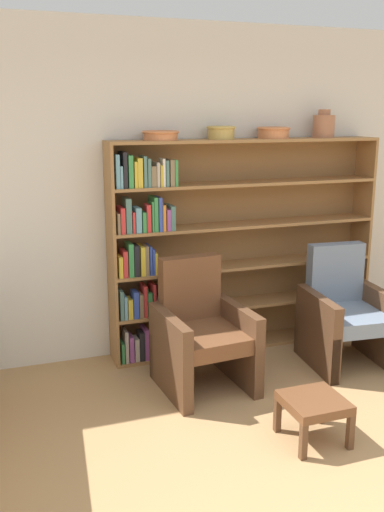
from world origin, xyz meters
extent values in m
cube|color=silver|center=(0.00, 2.74, 1.38)|extent=(12.00, 0.06, 2.75)
cube|color=olive|center=(-0.87, 2.55, 0.91)|extent=(0.02, 0.30, 1.82)
cube|color=olive|center=(1.48, 2.55, 0.91)|extent=(0.02, 0.30, 1.82)
cube|color=olive|center=(0.31, 2.55, 1.81)|extent=(2.33, 0.30, 0.02)
cube|color=olive|center=(0.31, 2.55, 0.01)|extent=(2.33, 0.30, 0.03)
cube|color=brown|center=(0.31, 2.69, 0.91)|extent=(2.33, 0.01, 1.82)
cube|color=#388C47|center=(-0.83, 2.50, 0.11)|extent=(0.02, 0.18, 0.17)
cube|color=#B2A899|center=(-0.79, 2.49, 0.16)|extent=(0.03, 0.14, 0.27)
cube|color=#994C99|center=(-0.75, 2.49, 0.13)|extent=(0.04, 0.15, 0.22)
cube|color=#B2A899|center=(-0.71, 2.48, 0.12)|extent=(0.04, 0.13, 0.20)
cube|color=black|center=(-0.66, 2.48, 0.15)|extent=(0.04, 0.12, 0.25)
cube|color=#994C99|center=(-0.62, 2.50, 0.16)|extent=(0.04, 0.17, 0.27)
cube|color=orange|center=(-0.59, 2.50, 0.12)|extent=(0.03, 0.17, 0.19)
cube|color=black|center=(-0.55, 2.49, 0.15)|extent=(0.03, 0.14, 0.26)
cube|color=white|center=(-0.51, 2.49, 0.14)|extent=(0.02, 0.15, 0.24)
cube|color=olive|center=(0.31, 2.55, 0.39)|extent=(2.33, 0.30, 0.03)
cube|color=#4C756B|center=(-0.82, 2.50, 0.53)|extent=(0.03, 0.18, 0.24)
cube|color=#669EB2|center=(-0.79, 2.48, 0.50)|extent=(0.03, 0.13, 0.19)
cube|color=gold|center=(-0.75, 2.48, 0.49)|extent=(0.04, 0.13, 0.17)
cube|color=#334CB2|center=(-0.71, 2.48, 0.52)|extent=(0.04, 0.12, 0.22)
cube|color=#7F6B4C|center=(-0.66, 2.48, 0.50)|extent=(0.03, 0.14, 0.20)
cube|color=red|center=(-0.63, 2.49, 0.54)|extent=(0.03, 0.15, 0.27)
cube|color=#388C47|center=(-0.59, 2.48, 0.51)|extent=(0.04, 0.14, 0.20)
cube|color=red|center=(-0.55, 2.50, 0.54)|extent=(0.02, 0.17, 0.27)
cube|color=#4C756B|center=(-0.52, 2.48, 0.49)|extent=(0.02, 0.13, 0.16)
cube|color=black|center=(-0.50, 2.50, 0.52)|extent=(0.02, 0.17, 0.23)
cube|color=olive|center=(0.31, 2.55, 0.75)|extent=(2.33, 0.30, 0.02)
cube|color=gold|center=(-0.82, 2.48, 0.84)|extent=(0.03, 0.14, 0.17)
cube|color=red|center=(-0.78, 2.49, 0.87)|extent=(0.04, 0.16, 0.21)
cube|color=#388C47|center=(-0.74, 2.49, 0.89)|extent=(0.04, 0.15, 0.27)
cube|color=black|center=(-0.69, 2.49, 0.88)|extent=(0.04, 0.14, 0.25)
cube|color=gold|center=(-0.64, 2.50, 0.88)|extent=(0.04, 0.17, 0.24)
cube|color=#7F6B4C|center=(-0.61, 2.49, 0.88)|extent=(0.03, 0.16, 0.24)
cube|color=#334CB2|center=(-0.58, 2.50, 0.88)|extent=(0.02, 0.17, 0.24)
cube|color=#334CB2|center=(-0.55, 2.48, 0.86)|extent=(0.02, 0.14, 0.21)
cube|color=gold|center=(-0.53, 2.50, 0.85)|extent=(0.02, 0.17, 0.18)
cube|color=olive|center=(0.31, 2.55, 1.10)|extent=(2.33, 0.30, 0.02)
cube|color=#7F6B4C|center=(-0.83, 2.51, 1.19)|extent=(0.02, 0.20, 0.16)
cube|color=red|center=(-0.79, 2.50, 1.22)|extent=(0.04, 0.18, 0.20)
cube|color=#4C756B|center=(-0.75, 2.50, 1.25)|extent=(0.04, 0.18, 0.27)
cube|color=red|center=(-0.71, 2.48, 1.20)|extent=(0.02, 0.12, 0.16)
cube|color=#669EB2|center=(-0.67, 2.49, 1.21)|extent=(0.04, 0.14, 0.20)
cube|color=#388C47|center=(-0.62, 2.50, 1.19)|extent=(0.03, 0.17, 0.16)
cube|color=red|center=(-0.59, 2.48, 1.22)|extent=(0.03, 0.13, 0.22)
cube|color=#388C47|center=(-0.55, 2.48, 1.23)|extent=(0.02, 0.13, 0.24)
cube|color=#388C47|center=(-0.53, 2.51, 1.25)|extent=(0.03, 0.19, 0.27)
cube|color=#334CB2|center=(-0.49, 2.50, 1.25)|extent=(0.03, 0.17, 0.27)
cube|color=orange|center=(-0.46, 2.48, 1.22)|extent=(0.02, 0.13, 0.21)
cube|color=#994C99|center=(-0.42, 2.50, 1.20)|extent=(0.03, 0.17, 0.17)
cube|color=#4C756B|center=(-0.39, 2.51, 1.21)|extent=(0.04, 0.19, 0.20)
cube|color=olive|center=(0.31, 2.55, 1.45)|extent=(2.33, 0.30, 0.02)
cube|color=#669EB2|center=(-0.82, 2.48, 1.60)|extent=(0.03, 0.12, 0.26)
cube|color=#669EB2|center=(-0.80, 2.51, 1.55)|extent=(0.02, 0.19, 0.17)
cube|color=black|center=(-0.76, 2.51, 1.60)|extent=(0.03, 0.20, 0.27)
cube|color=#388C47|center=(-0.72, 2.51, 1.59)|extent=(0.04, 0.19, 0.25)
cube|color=gold|center=(-0.68, 2.50, 1.57)|extent=(0.02, 0.18, 0.20)
cube|color=gold|center=(-0.65, 2.49, 1.58)|extent=(0.04, 0.15, 0.23)
cube|color=#4C756B|center=(-0.61, 2.50, 1.59)|extent=(0.03, 0.17, 0.24)
cube|color=#4C756B|center=(-0.58, 2.51, 1.58)|extent=(0.03, 0.19, 0.22)
cube|color=#7F6B4C|center=(-0.54, 2.49, 1.55)|extent=(0.04, 0.16, 0.16)
cube|color=#B2A899|center=(-0.50, 2.51, 1.56)|extent=(0.02, 0.20, 0.19)
cube|color=gold|center=(-0.48, 2.48, 1.55)|extent=(0.02, 0.13, 0.17)
cube|color=white|center=(-0.46, 2.48, 1.58)|extent=(0.02, 0.12, 0.22)
cube|color=#4C756B|center=(-0.43, 2.51, 1.57)|extent=(0.02, 0.18, 0.20)
cube|color=#7F6B4C|center=(-0.39, 2.50, 1.57)|extent=(0.04, 0.16, 0.21)
cube|color=#388C47|center=(-0.36, 2.48, 1.57)|extent=(0.02, 0.12, 0.21)
cylinder|color=#C67547|center=(-0.45, 2.55, 1.86)|extent=(0.27, 0.27, 0.07)
torus|color=#C67547|center=(-0.45, 2.55, 1.88)|extent=(0.29, 0.29, 0.02)
cylinder|color=tan|center=(0.06, 2.55, 1.87)|extent=(0.22, 0.22, 0.10)
torus|color=tan|center=(0.06, 2.55, 1.92)|extent=(0.24, 0.24, 0.02)
cylinder|color=#C67547|center=(0.54, 2.55, 1.87)|extent=(0.26, 0.26, 0.09)
torus|color=#C67547|center=(0.54, 2.55, 1.91)|extent=(0.28, 0.28, 0.02)
cylinder|color=#A36647|center=(1.02, 2.55, 1.92)|extent=(0.19, 0.19, 0.19)
cylinder|color=#A36647|center=(1.02, 2.55, 2.04)|extent=(0.10, 0.10, 0.05)
cube|color=brown|center=(-0.02, 1.59, 0.19)|extent=(0.08, 0.08, 0.38)
cube|color=brown|center=(-0.59, 1.54, 0.19)|extent=(0.08, 0.08, 0.38)
cube|color=brown|center=(-0.06, 2.19, 0.19)|extent=(0.08, 0.08, 0.38)
cube|color=brown|center=(-0.63, 2.15, 0.19)|extent=(0.08, 0.08, 0.38)
cube|color=brown|center=(-0.32, 1.87, 0.41)|extent=(0.53, 0.67, 0.12)
cube|color=brown|center=(-0.35, 2.15, 0.70)|extent=(0.49, 0.16, 0.53)
cube|color=brown|center=(-0.05, 1.89, 0.31)|extent=(0.13, 0.68, 0.62)
cube|color=brown|center=(-0.60, 1.85, 0.31)|extent=(0.13, 0.68, 0.62)
cube|color=brown|center=(0.63, 1.59, 0.19)|extent=(0.08, 0.08, 0.38)
cube|color=brown|center=(1.25, 2.14, 0.19)|extent=(0.08, 0.08, 0.38)
cube|color=brown|center=(0.68, 2.20, 0.19)|extent=(0.08, 0.08, 0.38)
cube|color=slate|center=(0.94, 1.87, 0.41)|extent=(0.54, 0.68, 0.12)
cube|color=slate|center=(0.96, 2.15, 0.70)|extent=(0.49, 0.16, 0.53)
cube|color=brown|center=(1.22, 1.84, 0.31)|extent=(0.14, 0.68, 0.62)
cube|color=brown|center=(0.66, 1.89, 0.31)|extent=(0.14, 0.68, 0.62)
cube|color=brown|center=(-0.09, 1.13, 0.12)|extent=(0.04, 0.04, 0.23)
cube|color=brown|center=(0.24, 1.13, 0.12)|extent=(0.04, 0.04, 0.23)
cube|color=brown|center=(-0.09, 0.80, 0.12)|extent=(0.04, 0.04, 0.23)
cube|color=brown|center=(0.24, 0.80, 0.12)|extent=(0.04, 0.04, 0.23)
cube|color=brown|center=(0.07, 0.97, 0.26)|extent=(0.37, 0.37, 0.06)
camera|label=1|loc=(-1.73, -1.84, 2.03)|focal=40.00mm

